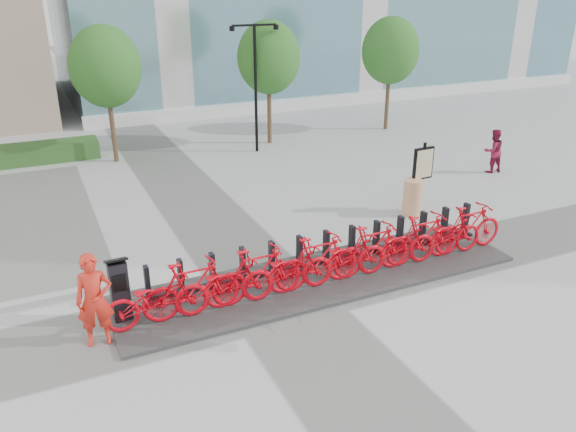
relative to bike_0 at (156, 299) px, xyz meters
name	(u,v)px	position (x,y,z in m)	size (l,w,h in m)	color
ground	(276,297)	(2.60, 0.05, -0.64)	(120.00, 120.00, 0.00)	#ACACAC
hedge_b	(16,155)	(-2.40, 13.25, -0.29)	(6.00, 1.20, 0.70)	#274C23
tree_1	(105,67)	(1.10, 12.05, 2.95)	(2.60, 2.60, 5.10)	#503529
tree_2	(269,58)	(7.60, 12.05, 2.95)	(2.60, 2.60, 5.10)	#503529
tree_3	(391,51)	(13.60, 12.05, 2.95)	(2.60, 2.60, 5.10)	#503529
streetlamp	(255,74)	(6.60, 11.05, 2.50)	(2.00, 0.20, 5.00)	black
dock_pad	(321,277)	(3.90, 0.35, -0.60)	(9.60, 2.40, 0.08)	#393939
dock_rail_posts	(328,248)	(4.32, 0.82, -0.13)	(8.74, 0.50, 0.85)	black
bike_0	(156,299)	(0.00, 0.00, 0.00)	(0.74, 2.11, 1.11)	red
bike_1	(192,288)	(0.72, 0.00, 0.06)	(0.58, 2.05, 1.23)	red
bike_2	(225,284)	(1.44, 0.00, 0.00)	(0.74, 2.11, 1.11)	red
bike_3	(257,274)	(2.16, 0.00, 0.06)	(0.58, 2.05, 1.23)	red
bike_4	(288,270)	(2.88, 0.00, 0.00)	(0.74, 2.11, 1.11)	red
bike_5	(317,261)	(3.60, 0.00, 0.06)	(0.58, 2.05, 1.23)	red
bike_6	(345,257)	(4.32, 0.00, 0.00)	(0.74, 2.11, 1.11)	red
bike_7	(372,249)	(5.04, 0.00, 0.06)	(0.58, 2.05, 1.23)	red
bike_8	(397,246)	(5.76, 0.00, 0.00)	(0.74, 2.11, 1.11)	red
bike_9	(422,238)	(6.48, 0.00, 0.06)	(0.58, 2.05, 1.23)	red
bike_10	(446,235)	(7.20, 0.00, 0.00)	(0.74, 2.11, 1.11)	red
bike_11	(469,228)	(7.92, 0.00, 0.06)	(0.58, 2.05, 1.23)	red
kiosk	(120,289)	(-0.62, 0.49, 0.12)	(0.44, 0.38, 1.40)	black
worker_red	(95,300)	(-1.15, -0.08, 0.30)	(0.68, 0.45, 1.88)	red
pedestrian	(493,151)	(13.36, 4.88, 0.16)	(0.77, 0.60, 1.59)	maroon
construction_barrel	(412,197)	(8.23, 2.74, -0.09)	(0.56, 0.56, 1.08)	orange
map_sign	(423,166)	(8.65, 2.90, 0.77)	(0.70, 0.16, 2.12)	black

